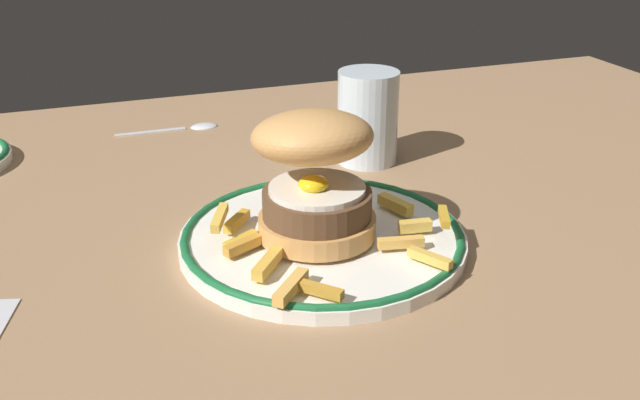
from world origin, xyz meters
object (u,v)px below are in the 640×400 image
at_px(spoon, 193,125).
at_px(burger, 314,172).
at_px(dinner_plate, 320,238).
at_px(water_glass, 368,124).

bearing_deg(spoon, burger, -83.67).
bearing_deg(dinner_plate, spoon, 96.98).
xyz_separation_m(burger, spoon, (-0.04, 0.36, -0.07)).
height_order(burger, spoon, burger).
bearing_deg(dinner_plate, burger, 157.33).
bearing_deg(burger, water_glass, 54.40).
xyz_separation_m(dinner_plate, burger, (-0.00, 0.00, 0.06)).
bearing_deg(dinner_plate, water_glass, 55.62).
distance_m(water_glass, spoon, 0.25).
height_order(dinner_plate, spoon, dinner_plate).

